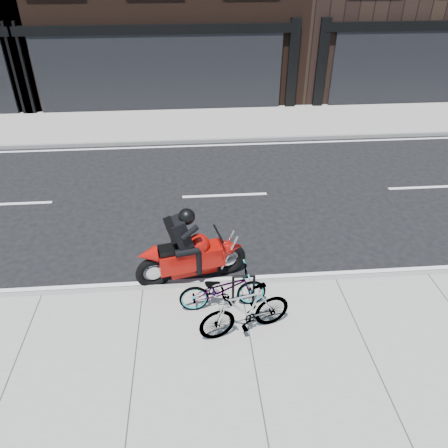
{
  "coord_description": "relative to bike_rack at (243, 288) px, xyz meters",
  "views": [
    {
      "loc": [
        -0.9,
        -8.81,
        6.05
      ],
      "look_at": [
        -0.26,
        -0.87,
        0.9
      ],
      "focal_mm": 35.0,
      "sensor_mm": 36.0,
      "label": 1
    }
  ],
  "objects": [
    {
      "name": "ground",
      "position": [
        0.03,
        2.6,
        -0.56
      ],
      "size": [
        120.0,
        120.0,
        0.0
      ],
      "primitive_type": "plane",
      "color": "black",
      "rests_on": "ground"
    },
    {
      "name": "sidewalk_near",
      "position": [
        0.03,
        -2.4,
        -0.5
      ],
      "size": [
        60.0,
        6.0,
        0.13
      ],
      "primitive_type": "cube",
      "color": "gray",
      "rests_on": "ground"
    },
    {
      "name": "sidewalk_far",
      "position": [
        0.03,
        10.35,
        -0.5
      ],
      "size": [
        60.0,
        3.5,
        0.13
      ],
      "primitive_type": "cube",
      "color": "gray",
      "rests_on": "ground"
    },
    {
      "name": "bike_rack",
      "position": [
        0.0,
        0.0,
        0.0
      ],
      "size": [
        0.44,
        0.06,
        0.74
      ],
      "rotation": [
        0.0,
        0.0,
        -0.03
      ],
      "color": "black",
      "rests_on": "sidewalk_near"
    },
    {
      "name": "bicycle_front",
      "position": [
        -0.39,
        0.0,
        0.0
      ],
      "size": [
        1.7,
        0.7,
        0.87
      ],
      "primitive_type": "imported",
      "rotation": [
        0.0,
        0.0,
        1.65
      ],
      "color": "gray",
      "rests_on": "sidewalk_near"
    },
    {
      "name": "bicycle_rear",
      "position": [
        -0.05,
        -0.67,
        0.08
      ],
      "size": [
        1.76,
        0.89,
        1.02
      ],
      "primitive_type": "imported",
      "rotation": [
        0.0,
        0.0,
        4.97
      ],
      "color": "gray",
      "rests_on": "sidewalk_near"
    },
    {
      "name": "motorcycle",
      "position": [
        -0.86,
        1.03,
        0.15
      ],
      "size": [
        2.34,
        0.83,
        1.76
      ],
      "rotation": [
        0.0,
        0.0,
        0.21
      ],
      "color": "black",
      "rests_on": "ground"
    }
  ]
}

